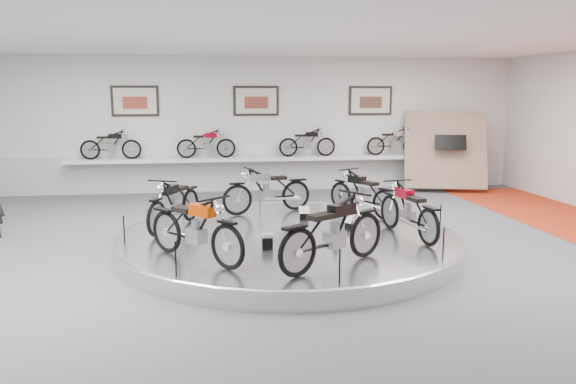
{
  "coord_description": "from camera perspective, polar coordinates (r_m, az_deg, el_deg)",
  "views": [
    {
      "loc": [
        -1.44,
        -9.85,
        2.86
      ],
      "look_at": [
        0.05,
        0.6,
        1.04
      ],
      "focal_mm": 35.0,
      "sensor_mm": 36.0,
      "label": 1
    }
  ],
  "objects": [
    {
      "name": "display_platform",
      "position": [
        10.61,
        -0.03,
        -5.02
      ],
      "size": [
        6.4,
        6.4,
        0.3
      ],
      "primitive_type": "cylinder",
      "color": "silver",
      "rests_on": "floor"
    },
    {
      "name": "shelf",
      "position": [
        16.72,
        -3.12,
        3.39
      ],
      "size": [
        11.0,
        0.55,
        0.1
      ],
      "primitive_type": "cube",
      "color": "silver",
      "rests_on": "wall_back"
    },
    {
      "name": "dado_band",
      "position": [
        17.05,
        -3.19,
        1.99
      ],
      "size": [
        15.68,
        0.04,
        1.1
      ],
      "primitive_type": "cube",
      "color": "#BCBCBA",
      "rests_on": "floor"
    },
    {
      "name": "display_panel",
      "position": [
        17.51,
        15.68,
        4.15
      ],
      "size": [
        2.56,
        1.52,
        2.3
      ],
      "primitive_type": "cube",
      "rotation": [
        -0.35,
        0.0,
        -0.26
      ],
      "color": "#97765E",
      "rests_on": "floor"
    },
    {
      "name": "shelf_bike_d",
      "position": [
        17.55,
        10.71,
        4.9
      ],
      "size": [
        1.22,
        0.43,
        0.73
      ],
      "primitive_type": null,
      "color": "#AFAFB4",
      "rests_on": "shelf"
    },
    {
      "name": "poster_center",
      "position": [
        16.87,
        -3.25,
        9.23
      ],
      "size": [
        1.35,
        0.06,
        0.88
      ],
      "primitive_type": "cube",
      "color": "beige",
      "rests_on": "wall_back"
    },
    {
      "name": "bike_d",
      "position": [
        8.86,
        -9.39,
        -3.59
      ],
      "size": [
        1.68,
        1.78,
        1.06
      ],
      "primitive_type": null,
      "rotation": [
        0.0,
        0.0,
        5.44
      ],
      "color": "#AC3100",
      "rests_on": "display_platform"
    },
    {
      "name": "poster_right",
      "position": [
        17.52,
        8.38,
        9.16
      ],
      "size": [
        1.35,
        0.06,
        0.88
      ],
      "primitive_type": "cube",
      "color": "beige",
      "rests_on": "wall_back"
    },
    {
      "name": "shelf_bike_b",
      "position": [
        16.61,
        -8.31,
        4.7
      ],
      "size": [
        1.22,
        0.43,
        0.73
      ],
      "primitive_type": null,
      "color": "maroon",
      "rests_on": "shelf"
    },
    {
      "name": "bike_e",
      "position": [
        8.46,
        4.65,
        -3.99
      ],
      "size": [
        1.92,
        1.6,
        1.1
      ],
      "primitive_type": null,
      "rotation": [
        0.0,
        0.0,
        6.88
      ],
      "color": "black",
      "rests_on": "display_platform"
    },
    {
      "name": "poster_left",
      "position": [
        16.94,
        -15.28,
        8.91
      ],
      "size": [
        1.35,
        0.06,
        0.88
      ],
      "primitive_type": "cube",
      "color": "beige",
      "rests_on": "wall_back"
    },
    {
      "name": "wall_back",
      "position": [
        16.93,
        -3.24,
        6.86
      ],
      "size": [
        16.0,
        0.0,
        16.0
      ],
      "primitive_type": "plane",
      "rotation": [
        1.57,
        0.0,
        0.0
      ],
      "color": "silver",
      "rests_on": "floor"
    },
    {
      "name": "bike_a",
      "position": [
        12.19,
        7.5,
        -0.08
      ],
      "size": [
        1.33,
        1.74,
        0.98
      ],
      "primitive_type": null,
      "rotation": [
        0.0,
        0.0,
        2.08
      ],
      "color": "black",
      "rests_on": "display_platform"
    },
    {
      "name": "shelf_bike_c",
      "position": [
        16.87,
        1.97,
        4.87
      ],
      "size": [
        1.22,
        0.43,
        0.73
      ],
      "primitive_type": null,
      "color": "black",
      "rests_on": "shelf"
    },
    {
      "name": "bike_c",
      "position": [
        11.08,
        -11.49,
        -1.08
      ],
      "size": [
        1.28,
        1.83,
        1.02
      ],
      "primitive_type": null,
      "rotation": [
        0.0,
        0.0,
        4.28
      ],
      "color": "black",
      "rests_on": "display_platform"
    },
    {
      "name": "wall_front",
      "position": [
        3.31,
        18.15,
        -5.83
      ],
      "size": [
        16.0,
        0.0,
        16.0
      ],
      "primitive_type": "plane",
      "rotation": [
        -1.57,
        0.0,
        0.0
      ],
      "color": "silver",
      "rests_on": "floor"
    },
    {
      "name": "platform_rim",
      "position": [
        10.58,
        -0.03,
        -4.39
      ],
      "size": [
        6.4,
        6.4,
        0.1
      ],
      "primitive_type": "torus",
      "color": "#B2B2BA",
      "rests_on": "display_platform"
    },
    {
      "name": "floor",
      "position": [
        10.36,
        0.21,
        -6.25
      ],
      "size": [
        16.0,
        16.0,
        0.0
      ],
      "primitive_type": "plane",
      "color": "#565659",
      "rests_on": "ground"
    },
    {
      "name": "bike_b",
      "position": [
        12.33,
        -2.14,
        0.23
      ],
      "size": [
        1.85,
        1.08,
        1.03
      ],
      "primitive_type": null,
      "rotation": [
        0.0,
        0.0,
        3.43
      ],
      "color": "#AFAFB4",
      "rests_on": "display_platform"
    },
    {
      "name": "ceiling",
      "position": [
        10.02,
        0.22,
        16.31
      ],
      "size": [
        16.0,
        16.0,
        0.0
      ],
      "primitive_type": "plane",
      "rotation": [
        3.14,
        0.0,
        0.0
      ],
      "color": "white",
      "rests_on": "wall_back"
    },
    {
      "name": "shelf_bike_a",
      "position": [
        16.84,
        -17.56,
        4.41
      ],
      "size": [
        1.22,
        0.43,
        0.73
      ],
      "primitive_type": null,
      "color": "black",
      "rests_on": "shelf"
    },
    {
      "name": "bike_f",
      "position": [
        10.46,
        12.13,
        -1.79
      ],
      "size": [
        0.9,
        1.79,
        1.01
      ],
      "primitive_type": null,
      "rotation": [
        0.0,
        0.0,
        8.04
      ],
      "color": "maroon",
      "rests_on": "display_platform"
    }
  ]
}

